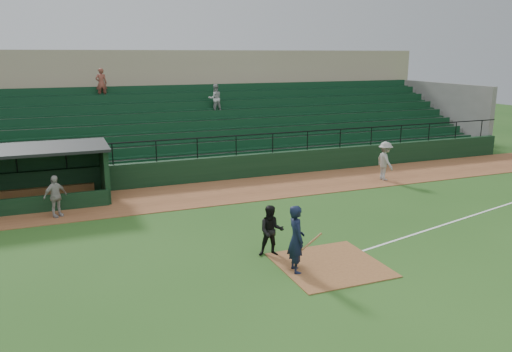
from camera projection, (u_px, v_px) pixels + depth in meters
name	position (u px, v px, depth m)	size (l,w,h in m)	color
ground	(314.00, 253.00, 15.97)	(90.00, 90.00, 0.00)	#254E19
warning_track	(232.00, 191.00, 23.19)	(40.00, 4.00, 0.03)	brown
home_plate_dirt	(330.00, 265.00, 15.07)	(3.00, 3.00, 0.03)	brown
foul_line	(479.00, 214.00, 19.93)	(18.00, 0.09, 0.01)	white
stadium_structure	(186.00, 120.00, 30.28)	(38.00, 13.08, 6.40)	black
batter_at_plate	(296.00, 239.00, 14.39)	(1.08, 0.79, 2.01)	black
umpire	(271.00, 231.00, 15.61)	(0.79, 0.62, 1.63)	black
runner	(385.00, 161.00, 24.95)	(1.24, 0.71, 1.92)	gray
dugout_player_a	(55.00, 196.00, 19.29)	(0.96, 0.40, 1.64)	#AAA49F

